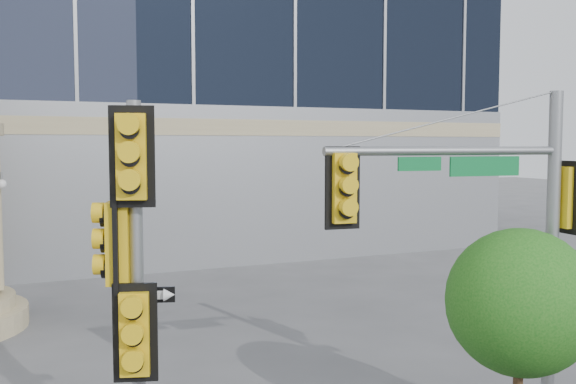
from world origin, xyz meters
name	(u,v)px	position (x,y,z in m)	size (l,w,h in m)	color
main_signal_pole	(499,228)	(2.47, -1.23, 3.34)	(4.17, 0.75, 5.39)	slate
secondary_signal_pole	(131,265)	(-2.77, -0.29, 3.03)	(0.89, 0.82, 5.16)	slate
street_tree	(521,308)	(2.54, -1.65, 2.23)	(2.18, 2.13, 3.39)	tan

